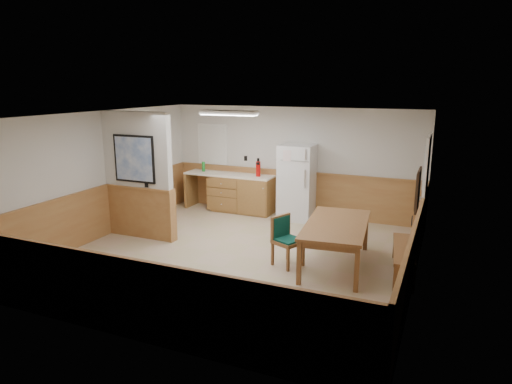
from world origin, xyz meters
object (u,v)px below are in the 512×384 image
at_px(dining_table, 336,228).
at_px(dining_chair, 285,236).
at_px(fire_extinguisher, 258,168).
at_px(dining_bench, 404,254).
at_px(soap_bottle, 204,167).
at_px(refrigerator, 297,182).

relative_size(dining_table, dining_chair, 2.42).
bearing_deg(fire_extinguisher, dining_chair, -41.71).
relative_size(dining_bench, soap_bottle, 6.44).
height_order(dining_table, dining_bench, dining_table).
xyz_separation_m(dining_bench, soap_bottle, (-5.02, 2.39, 0.68)).
bearing_deg(refrigerator, dining_bench, -43.93).
height_order(dining_bench, soap_bottle, soap_bottle).
bearing_deg(dining_bench, refrigerator, 131.26).
bearing_deg(dining_bench, soap_bottle, 147.64).
xyz_separation_m(dining_bench, fire_extinguisher, (-3.54, 2.35, 0.75)).
relative_size(refrigerator, soap_bottle, 7.14).
distance_m(dining_bench, soap_bottle, 5.60).
bearing_deg(dining_chair, dining_bench, 35.52).
bearing_deg(fire_extinguisher, dining_table, -27.59).
bearing_deg(soap_bottle, dining_table, -32.19).
bearing_deg(refrigerator, dining_chair, -78.08).
distance_m(dining_table, soap_bottle, 4.66).
height_order(dining_bench, fire_extinguisher, fire_extinguisher).
bearing_deg(dining_bench, dining_chair, -176.34).
bearing_deg(soap_bottle, refrigerator, -2.05).
relative_size(dining_chair, fire_extinguisher, 1.98).
bearing_deg(dining_table, soap_bottle, 141.90).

